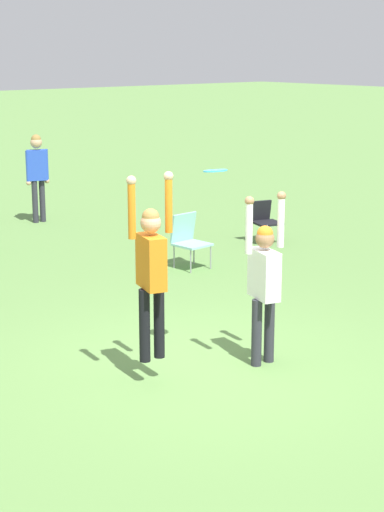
{
  "coord_description": "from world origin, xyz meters",
  "views": [
    {
      "loc": [
        -6.04,
        -7.04,
        3.59
      ],
      "look_at": [
        -0.04,
        0.12,
        1.3
      ],
      "focal_mm": 60.0,
      "sensor_mm": 36.0,
      "label": 1
    }
  ],
  "objects": [
    {
      "name": "person_jumping",
      "position": [
        -0.69,
        0.02,
        1.34
      ],
      "size": [
        0.59,
        0.48,
        2.05
      ],
      "rotation": [
        0.0,
        0.0,
        1.28
      ],
      "color": "black",
      "rests_on": "ground_plane"
    },
    {
      "name": "person_spectator_near",
      "position": [
        2.85,
        8.58,
        1.12
      ],
      "size": [
        0.54,
        0.31,
        1.84
      ],
      "rotation": [
        0.0,
        0.0,
        -0.32
      ],
      "color": "#2D2D38",
      "rests_on": "ground_plane"
    },
    {
      "name": "camping_chair_5",
      "position": [
        5.14,
        4.19,
        0.46
      ],
      "size": [
        0.6,
        0.64,
        0.78
      ],
      "rotation": [
        0.0,
        0.0,
        2.85
      ],
      "color": "gray",
      "rests_on": "ground_plane"
    },
    {
      "name": "camping_chair_4",
      "position": [
        2.83,
        3.64,
        0.52
      ],
      "size": [
        0.54,
        0.59,
        0.91
      ],
      "rotation": [
        0.0,
        0.0,
        3.22
      ],
      "color": "gray",
      "rests_on": "ground_plane"
    },
    {
      "name": "person_defending",
      "position": [
        0.62,
        -0.38,
        1.05
      ],
      "size": [
        0.61,
        0.49,
        2.0
      ],
      "rotation": [
        0.0,
        0.0,
        -1.86
      ],
      "color": "#2D2D38",
      "rests_on": "ground_plane"
    },
    {
      "name": "frisbee",
      "position": [
        0.19,
        -0.02,
        2.26
      ],
      "size": [
        0.27,
        0.27,
        0.04
      ],
      "color": "#2D9EDB"
    },
    {
      "name": "ground_plane",
      "position": [
        0.0,
        0.0,
        0.0
      ],
      "size": [
        120.0,
        120.0,
        0.0
      ],
      "primitive_type": "plane",
      "color": "#608C47"
    }
  ]
}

